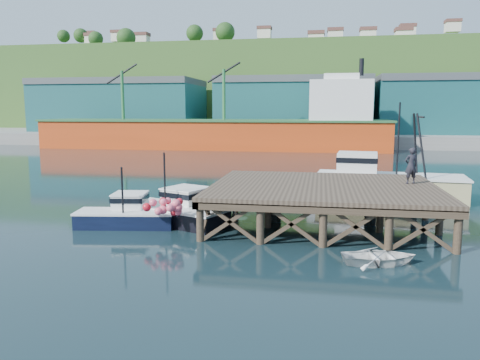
% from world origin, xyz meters
% --- Properties ---
extents(ground, '(300.00, 300.00, 0.00)m').
position_xyz_m(ground, '(0.00, 0.00, 0.00)').
color(ground, black).
rests_on(ground, ground).
extents(wharf, '(12.00, 10.00, 2.62)m').
position_xyz_m(wharf, '(5.50, -0.19, 1.94)').
color(wharf, brown).
rests_on(wharf, ground).
extents(far_quay, '(160.00, 40.00, 2.00)m').
position_xyz_m(far_quay, '(0.00, 70.00, 1.00)').
color(far_quay, gray).
rests_on(far_quay, ground).
extents(warehouse_left, '(32.00, 16.00, 9.00)m').
position_xyz_m(warehouse_left, '(-35.00, 65.00, 6.50)').
color(warehouse_left, '#1A5456').
rests_on(warehouse_left, far_quay).
extents(warehouse_mid, '(28.00, 16.00, 9.00)m').
position_xyz_m(warehouse_mid, '(0.00, 65.00, 6.50)').
color(warehouse_mid, '#1A5456').
rests_on(warehouse_mid, far_quay).
extents(warehouse_right, '(30.00, 16.00, 9.00)m').
position_xyz_m(warehouse_right, '(30.00, 65.00, 6.50)').
color(warehouse_right, '#1A5456').
rests_on(warehouse_right, far_quay).
extents(cargo_ship, '(55.50, 10.00, 13.75)m').
position_xyz_m(cargo_ship, '(-8.46, 48.00, 3.31)').
color(cargo_ship, '#CF4113').
rests_on(cargo_ship, ground).
extents(hillside, '(220.00, 50.00, 22.00)m').
position_xyz_m(hillside, '(0.00, 100.00, 11.00)').
color(hillside, '#2D511E').
rests_on(hillside, ground).
extents(boat_navy, '(5.41, 3.20, 3.25)m').
position_xyz_m(boat_navy, '(-4.82, -2.43, 0.65)').
color(boat_navy, black).
rests_on(boat_navy, ground).
extents(boat_black, '(6.73, 5.61, 3.91)m').
position_xyz_m(boat_black, '(-2.48, -1.11, 0.72)').
color(boat_black, black).
rests_on(boat_black, ground).
extents(trawler, '(10.26, 4.57, 6.66)m').
position_xyz_m(trawler, '(9.84, 7.82, 1.37)').
color(trawler, tan).
rests_on(trawler, ground).
extents(dinghy, '(3.32, 2.65, 0.61)m').
position_xyz_m(dinghy, '(7.73, -6.71, 0.31)').
color(dinghy, white).
rests_on(dinghy, ground).
extents(dockworker, '(0.85, 0.70, 1.99)m').
position_xyz_m(dockworker, '(10.20, 1.12, 3.12)').
color(dockworker, black).
rests_on(dockworker, wharf).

